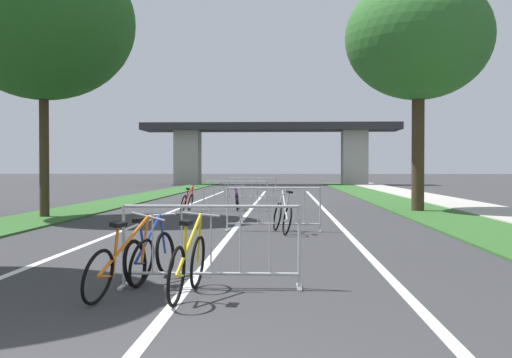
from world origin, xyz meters
TOP-DOWN VIEW (x-y plane):
  - grass_verge_left at (-6.02, 25.57)m, footprint 2.31×62.52m
  - grass_verge_right at (6.02, 25.57)m, footprint 2.31×62.52m
  - sidewalk_path_right at (8.34, 25.57)m, footprint 2.34×62.52m
  - lane_stripe_center at (0.00, 18.08)m, footprint 0.14×36.17m
  - lane_stripe_right_lane at (2.67, 18.08)m, footprint 0.14×36.17m
  - lane_stripe_left_lane at (-2.67, 18.08)m, footprint 0.14×36.17m
  - overpass_bridge at (0.00, 51.67)m, footprint 22.75×4.29m
  - tree_left_pine_far at (-6.00, 14.83)m, footprint 5.46×5.46m
  - tree_right_cypress_far at (5.80, 17.90)m, footprint 4.99×4.99m
  - crowd_barrier_nearest at (0.30, 4.30)m, footprint 2.29×0.46m
  - crowd_barrier_second at (0.96, 11.26)m, footprint 2.30×0.57m
  - crowd_barrier_third at (-0.51, 18.22)m, footprint 2.29×0.49m
  - crowd_barrier_fourth at (-0.28, 25.18)m, footprint 2.30×0.52m
  - bicycle_silver_0 at (1.18, 10.89)m, footprint 0.54×1.75m
  - bicycle_orange_1 at (-0.69, 3.73)m, footprint 0.73×1.66m
  - bicycle_blue_2 at (-0.56, 4.73)m, footprint 0.48×1.57m
  - bicycle_red_3 at (-2.11, 17.63)m, footprint 0.50×1.70m
  - bicycle_yellow_4 at (0.10, 3.72)m, footprint 0.48×1.69m
  - bicycle_purple_5 at (-0.47, 18.68)m, footprint 0.51×1.62m

SIDE VIEW (x-z plane):
  - lane_stripe_center at x=0.00m, z-range 0.00..0.01m
  - lane_stripe_right_lane at x=2.67m, z-range 0.00..0.01m
  - lane_stripe_left_lane at x=-2.67m, z-range 0.00..0.01m
  - grass_verge_left at x=-6.02m, z-range 0.00..0.05m
  - grass_verge_right at x=6.02m, z-range 0.00..0.05m
  - sidewalk_path_right at x=8.34m, z-range 0.00..0.08m
  - bicycle_blue_2 at x=-0.56m, z-range -0.10..0.79m
  - bicycle_purple_5 at x=-0.47m, z-range -0.10..0.79m
  - bicycle_red_3 at x=-2.11m, z-range -0.12..0.82m
  - bicycle_orange_1 at x=-0.69m, z-range -0.12..0.85m
  - bicycle_yellow_4 at x=0.10m, z-range -0.10..0.87m
  - bicycle_silver_0 at x=1.18m, z-range -0.12..0.89m
  - crowd_barrier_nearest at x=0.30m, z-range -0.01..1.04m
  - crowd_barrier_second at x=0.96m, z-range -0.01..1.04m
  - crowd_barrier_third at x=-0.51m, z-range -0.01..1.04m
  - crowd_barrier_fourth at x=-0.28m, z-range -0.01..1.04m
  - overpass_bridge at x=0.00m, z-range 1.18..6.64m
  - tree_left_pine_far at x=-6.00m, z-range 1.77..9.97m
  - tree_right_cypress_far at x=5.80m, z-range 1.89..9.98m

